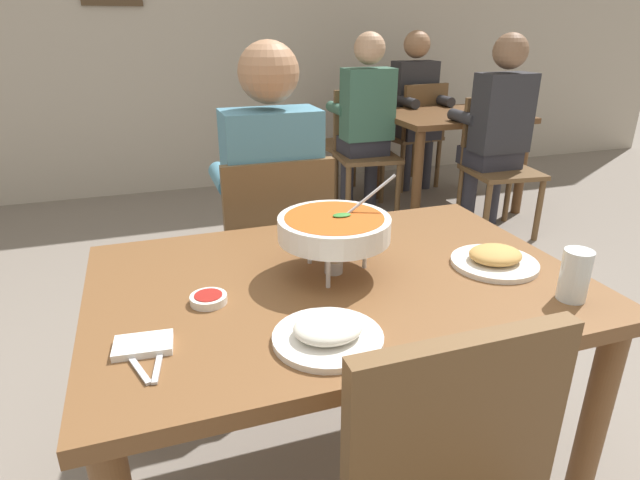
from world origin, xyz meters
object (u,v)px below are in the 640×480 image
object	(u,v)px
drink_glass	(574,278)
patron_bg_right	(415,102)
dining_table_main	(337,311)
chair_diner_main	(275,250)
appetizer_plate	(495,259)
sauce_dish	(209,299)
diner_main	(270,192)
patron_bg_left	(497,123)
dining_table_far	(449,130)
chair_bg_middle	(364,144)
chair_bg_left	(496,158)
chair_bg_corner	(356,134)
patron_bg_middle	(365,114)
curry_bowl	(335,228)
chair_bg_right	(416,130)
rice_plate	(328,333)

from	to	relation	value
drink_glass	patron_bg_right	xyz separation A→B (m)	(1.27, 3.16, -0.04)
dining_table_main	chair_diner_main	bearing A→B (deg)	90.00
appetizer_plate	sauce_dish	xyz separation A→B (m)	(-0.79, 0.04, -0.01)
dining_table_main	diner_main	size ratio (longest dim) A/B	0.98
diner_main	patron_bg_left	xyz separation A→B (m)	(1.79, 1.00, 0.00)
dining_table_main	dining_table_far	distance (m)	2.92
patron_bg_left	chair_bg_middle	bearing A→B (deg)	133.29
drink_glass	patron_bg_right	bearing A→B (deg)	68.07
chair_diner_main	chair_bg_middle	bearing A→B (deg)	56.78
chair_bg_left	chair_bg_corner	distance (m)	1.22
drink_glass	sauce_dish	bearing A→B (deg)	162.52
dining_table_main	chair_bg_left	distance (m)	2.54
chair_bg_middle	patron_bg_left	size ratio (longest dim) A/B	0.69
patron_bg_left	patron_bg_middle	bearing A→B (deg)	136.84
curry_bowl	dining_table_main	bearing A→B (deg)	-92.18
drink_glass	chair_bg_left	xyz separation A→B (m)	(1.32, 2.07, -0.28)
chair_bg_right	patron_bg_right	distance (m)	0.24
patron_bg_middle	drink_glass	bearing A→B (deg)	-102.73
diner_main	chair_bg_right	xyz separation A→B (m)	(1.79, 2.10, -0.24)
chair_bg_right	patron_bg_left	world-z (taller)	patron_bg_left
chair_bg_corner	patron_bg_left	distance (m)	1.24
appetizer_plate	drink_glass	distance (m)	0.24
chair_diner_main	rice_plate	size ratio (longest dim) A/B	3.75
chair_diner_main	chair_bg_right	xyz separation A→B (m)	(1.79, 2.13, 0.00)
appetizer_plate	patron_bg_middle	bearing A→B (deg)	74.84
dining_table_main	appetizer_plate	distance (m)	0.47
appetizer_plate	drink_glass	xyz separation A→B (m)	(0.06, -0.22, 0.04)
chair_bg_left	patron_bg_left	distance (m)	0.24
chair_bg_middle	patron_bg_middle	world-z (taller)	patron_bg_middle
chair_diner_main	curry_bowl	bearing A→B (deg)	-89.89
chair_diner_main	diner_main	distance (m)	0.24
dining_table_main	rice_plate	distance (m)	0.33
dining_table_far	chair_bg_corner	bearing A→B (deg)	137.07
dining_table_main	chair_bg_middle	xyz separation A→B (m)	(1.13, 2.45, -0.12)
drink_glass	patron_bg_right	distance (m)	3.41
sauce_dish	patron_bg_middle	bearing A→B (deg)	58.94
appetizer_plate	patron_bg_right	distance (m)	3.23
chair_bg_middle	chair_diner_main	bearing A→B (deg)	-123.22
chair_diner_main	patron_bg_right	distance (m)	2.79
patron_bg_left	patron_bg_right	world-z (taller)	same
chair_bg_corner	patron_bg_left	xyz separation A→B (m)	(0.56, -1.08, 0.24)
appetizer_plate	drink_glass	bearing A→B (deg)	-74.97
dining_table_far	patron_bg_middle	xyz separation A→B (m)	(-0.67, 0.08, 0.15)
patron_bg_left	patron_bg_right	xyz separation A→B (m)	(-0.01, 1.11, 0.00)
curry_bowl	patron_bg_middle	xyz separation A→B (m)	(1.11, 2.36, -0.11)
chair_diner_main	dining_table_far	size ratio (longest dim) A/B	0.90
dining_table_main	patron_bg_middle	xyz separation A→B (m)	(1.11, 2.39, 0.12)
patron_bg_left	patron_bg_middle	world-z (taller)	same
chair_bg_corner	appetizer_plate	bearing A→B (deg)	-105.03
curry_bowl	chair_bg_right	world-z (taller)	curry_bowl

